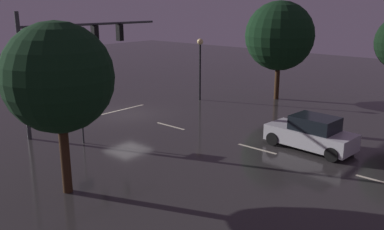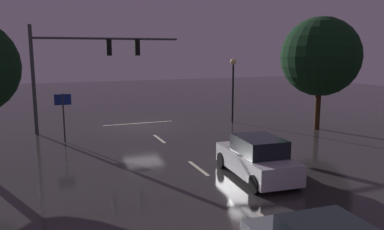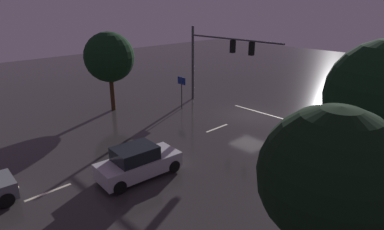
% 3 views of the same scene
% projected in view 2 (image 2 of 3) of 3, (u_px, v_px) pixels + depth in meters
% --- Properties ---
extents(ground_plane, '(80.00, 80.00, 0.00)m').
position_uv_depth(ground_plane, '(143.00, 126.00, 25.74)').
color(ground_plane, '#2D2B2B').
extents(traffic_signal_assembly, '(9.25, 0.47, 6.62)m').
position_uv_depth(traffic_signal_assembly, '(84.00, 59.00, 23.65)').
color(traffic_signal_assembly, '#383A3D').
rests_on(traffic_signal_assembly, ground_plane).
extents(lane_dash_far, '(0.16, 2.20, 0.01)m').
position_uv_depth(lane_dash_far, '(159.00, 139.00, 22.06)').
color(lane_dash_far, beige).
rests_on(lane_dash_far, ground_plane).
extents(lane_dash_mid, '(0.16, 2.20, 0.01)m').
position_uv_depth(lane_dash_mid, '(198.00, 168.00, 16.55)').
color(lane_dash_mid, beige).
rests_on(lane_dash_mid, ground_plane).
extents(lane_dash_near, '(0.16, 2.20, 0.01)m').
position_uv_depth(lane_dash_near, '(276.00, 227.00, 11.04)').
color(lane_dash_near, beige).
rests_on(lane_dash_near, ground_plane).
extents(stop_bar, '(5.00, 0.16, 0.01)m').
position_uv_depth(stop_bar, '(139.00, 123.00, 26.82)').
color(stop_bar, beige).
rests_on(stop_bar, ground_plane).
extents(car_approaching, '(2.15, 4.46, 1.70)m').
position_uv_depth(car_approaching, '(257.00, 158.00, 15.22)').
color(car_approaching, '#B7B7BC').
rests_on(car_approaching, ground_plane).
extents(street_lamp_left_kerb, '(0.44, 0.44, 4.54)m').
position_uv_depth(street_lamp_left_kerb, '(233.00, 77.00, 26.68)').
color(street_lamp_left_kerb, black).
rests_on(street_lamp_left_kerb, ground_plane).
extents(route_sign, '(0.90, 0.09, 2.76)m').
position_uv_depth(route_sign, '(63.00, 107.00, 21.01)').
color(route_sign, '#383A3D').
rests_on(route_sign, ground_plane).
extents(tree_left_near, '(5.03, 5.03, 7.22)m').
position_uv_depth(tree_left_near, '(320.00, 57.00, 24.09)').
color(tree_left_near, '#382314').
rests_on(tree_left_near, ground_plane).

